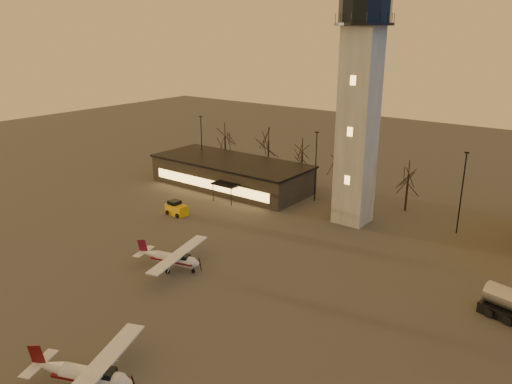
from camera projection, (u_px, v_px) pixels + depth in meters
ground at (188, 325)px, 41.76m from camera, size 220.00×220.00×0.00m
control_tower at (360, 93)px, 59.45m from camera, size 6.80×6.80×32.60m
terminal at (231, 173)px, 77.97m from camera, size 25.40×12.20×4.30m
light_poles at (361, 180)px, 63.30m from camera, size 58.50×12.25×10.14m
tree_row at (301, 149)px, 77.47m from camera, size 37.20×9.20×8.80m
cessna_front at (94, 380)px, 33.69m from camera, size 8.61×10.44×2.96m
cessna_rear at (176, 261)px, 51.10m from camera, size 7.93×9.88×2.73m
service_cart at (176, 209)px, 66.57m from camera, size 3.04×2.03×1.88m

